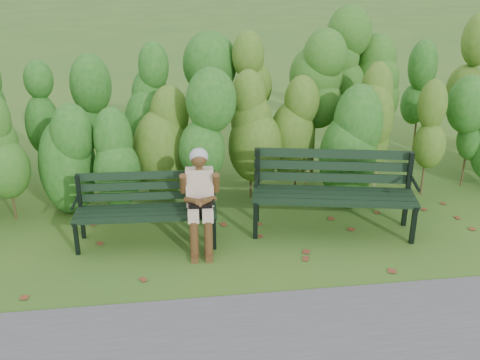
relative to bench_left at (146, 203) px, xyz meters
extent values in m
plane|color=#2F5C1F|center=(1.13, -0.39, -0.49)|extent=(80.00, 80.00, 0.00)
cylinder|color=#47381E|center=(-1.62, 0.91, -0.09)|extent=(0.03, 0.03, 0.80)
ellipsoid|color=#27661D|center=(-1.62, 0.91, 0.55)|extent=(0.64, 0.64, 1.44)
cylinder|color=#47381E|center=(-1.01, 0.91, -0.09)|extent=(0.03, 0.03, 0.80)
ellipsoid|color=#27661D|center=(-1.01, 0.91, 0.55)|extent=(0.64, 0.64, 1.44)
cylinder|color=#47381E|center=(-0.40, 0.91, -0.09)|extent=(0.03, 0.03, 0.80)
ellipsoid|color=#27661D|center=(-0.40, 0.91, 0.55)|extent=(0.64, 0.64, 1.44)
cylinder|color=#47381E|center=(0.21, 0.91, -0.09)|extent=(0.03, 0.03, 0.80)
ellipsoid|color=#27661D|center=(0.21, 0.91, 0.55)|extent=(0.64, 0.64, 1.44)
cylinder|color=#47381E|center=(0.82, 0.91, -0.09)|extent=(0.03, 0.03, 0.80)
ellipsoid|color=#27661D|center=(0.82, 0.91, 0.55)|extent=(0.64, 0.64, 1.44)
cylinder|color=#47381E|center=(1.43, 0.91, -0.09)|extent=(0.03, 0.03, 0.80)
ellipsoid|color=#27661D|center=(1.43, 0.91, 0.55)|extent=(0.64, 0.64, 1.44)
cylinder|color=#47381E|center=(2.05, 0.91, -0.09)|extent=(0.03, 0.03, 0.80)
ellipsoid|color=#27661D|center=(2.05, 0.91, 0.55)|extent=(0.64, 0.64, 1.44)
cylinder|color=#47381E|center=(2.66, 0.91, -0.09)|extent=(0.03, 0.03, 0.80)
ellipsoid|color=#27661D|center=(2.66, 0.91, 0.55)|extent=(0.64, 0.64, 1.44)
cylinder|color=#47381E|center=(3.27, 0.91, -0.09)|extent=(0.03, 0.03, 0.80)
ellipsoid|color=#27661D|center=(3.27, 0.91, 0.55)|extent=(0.64, 0.64, 1.44)
cylinder|color=#47381E|center=(3.88, 0.91, -0.09)|extent=(0.03, 0.03, 0.80)
ellipsoid|color=#27661D|center=(3.88, 0.91, 0.55)|extent=(0.64, 0.64, 1.44)
cylinder|color=#47381E|center=(4.49, 0.91, -0.09)|extent=(0.03, 0.03, 0.80)
ellipsoid|color=#27661D|center=(4.49, 0.91, 0.55)|extent=(0.64, 0.64, 1.44)
cylinder|color=#47381E|center=(-1.56, 1.91, 0.06)|extent=(0.04, 0.04, 1.10)
ellipsoid|color=#1D5B17|center=(-1.56, 1.91, 0.94)|extent=(0.70, 0.70, 1.98)
cylinder|color=#47381E|center=(-0.79, 1.91, 0.06)|extent=(0.04, 0.04, 1.10)
ellipsoid|color=#1D5B17|center=(-0.79, 1.91, 0.94)|extent=(0.70, 0.70, 1.98)
cylinder|color=#47381E|center=(-0.02, 1.91, 0.06)|extent=(0.04, 0.04, 1.10)
ellipsoid|color=#1D5B17|center=(-0.02, 1.91, 0.94)|extent=(0.70, 0.70, 1.98)
cylinder|color=#47381E|center=(0.74, 1.91, 0.06)|extent=(0.04, 0.04, 1.10)
ellipsoid|color=#1D5B17|center=(0.74, 1.91, 0.94)|extent=(0.70, 0.70, 1.98)
cylinder|color=#47381E|center=(1.51, 1.91, 0.06)|extent=(0.04, 0.04, 1.10)
ellipsoid|color=#1D5B17|center=(1.51, 1.91, 0.94)|extent=(0.70, 0.70, 1.98)
cylinder|color=#47381E|center=(2.28, 1.91, 0.06)|extent=(0.04, 0.04, 1.10)
ellipsoid|color=#1D5B17|center=(2.28, 1.91, 0.94)|extent=(0.70, 0.70, 1.98)
cylinder|color=#47381E|center=(3.05, 1.91, 0.06)|extent=(0.04, 0.04, 1.10)
ellipsoid|color=#1D5B17|center=(3.05, 1.91, 0.94)|extent=(0.70, 0.70, 1.98)
cylinder|color=#47381E|center=(3.82, 1.91, 0.06)|extent=(0.04, 0.04, 1.10)
ellipsoid|color=#1D5B17|center=(3.82, 1.91, 0.94)|extent=(0.70, 0.70, 1.98)
cylinder|color=#47381E|center=(4.58, 1.91, 0.06)|extent=(0.04, 0.04, 1.10)
ellipsoid|color=#1D5B17|center=(4.58, 1.91, 0.94)|extent=(0.70, 0.70, 1.98)
cube|color=brown|center=(0.55, 0.45, -0.49)|extent=(0.11, 0.11, 0.01)
cube|color=brown|center=(-0.84, -1.12, -0.49)|extent=(0.11, 0.11, 0.01)
cube|color=brown|center=(-0.49, -1.49, -0.49)|extent=(0.11, 0.09, 0.01)
cube|color=brown|center=(-0.03, -0.88, -0.49)|extent=(0.09, 0.10, 0.01)
cube|color=brown|center=(2.60, -0.27, -0.49)|extent=(0.11, 0.09, 0.01)
cube|color=brown|center=(1.69, -0.62, -0.49)|extent=(0.10, 0.09, 0.01)
cube|color=brown|center=(-1.87, 0.44, -0.49)|extent=(0.08, 0.10, 0.01)
cube|color=brown|center=(3.32, -1.54, -0.49)|extent=(0.11, 0.11, 0.01)
cube|color=brown|center=(2.91, -1.48, -0.49)|extent=(0.10, 0.08, 0.01)
cube|color=brown|center=(1.38, -0.22, -0.49)|extent=(0.10, 0.11, 0.01)
cube|color=brown|center=(2.40, 0.28, -0.49)|extent=(0.11, 0.11, 0.01)
cube|color=brown|center=(3.68, 0.12, -0.49)|extent=(0.11, 0.10, 0.01)
cube|color=brown|center=(0.58, -0.65, -0.49)|extent=(0.09, 0.08, 0.01)
cube|color=brown|center=(-0.76, -0.01, -0.49)|extent=(0.11, 0.11, 0.01)
cube|color=brown|center=(0.99, -0.38, -0.49)|extent=(0.07, 0.09, 0.01)
cube|color=brown|center=(0.06, 0.08, -0.49)|extent=(0.10, 0.11, 0.01)
cube|color=brown|center=(2.22, -1.37, -0.49)|extent=(0.11, 0.11, 0.01)
cube|color=brown|center=(1.01, -0.55, -0.49)|extent=(0.09, 0.11, 0.01)
cube|color=brown|center=(1.22, -1.24, -0.49)|extent=(0.11, 0.09, 0.01)
cube|color=brown|center=(0.61, -1.56, -0.49)|extent=(0.11, 0.11, 0.01)
cube|color=brown|center=(-0.56, 0.43, -0.49)|extent=(0.11, 0.11, 0.01)
cube|color=black|center=(-0.01, -0.28, -0.07)|extent=(1.67, 0.19, 0.04)
cube|color=black|center=(-0.01, -0.16, -0.07)|extent=(1.67, 0.19, 0.04)
cube|color=black|center=(0.00, -0.04, -0.07)|extent=(1.67, 0.19, 0.04)
cube|color=black|center=(0.00, 0.07, -0.07)|extent=(1.67, 0.19, 0.04)
cube|color=black|center=(0.01, 0.16, 0.03)|extent=(1.67, 0.14, 0.10)
cube|color=black|center=(0.01, 0.17, 0.16)|extent=(1.67, 0.14, 0.10)
cube|color=black|center=(0.01, 0.19, 0.29)|extent=(1.67, 0.14, 0.10)
cube|color=black|center=(-0.81, -0.24, -0.28)|extent=(0.05, 0.05, 0.42)
cube|color=black|center=(-0.79, 0.15, -0.07)|extent=(0.05, 0.05, 0.84)
cube|color=black|center=(-0.80, -0.06, -0.09)|extent=(0.07, 0.47, 0.04)
cylinder|color=black|center=(-0.80, -0.11, 0.11)|extent=(0.05, 0.35, 0.03)
cube|color=black|center=(0.78, -0.33, -0.28)|extent=(0.05, 0.05, 0.42)
cube|color=black|center=(0.80, 0.07, -0.07)|extent=(0.05, 0.05, 0.84)
cube|color=black|center=(0.79, -0.14, -0.09)|extent=(0.07, 0.47, 0.04)
cylinder|color=black|center=(0.79, -0.19, 0.11)|extent=(0.05, 0.35, 0.03)
cube|color=black|center=(2.24, -0.31, 0.00)|extent=(1.97, 0.52, 0.04)
cube|color=black|center=(2.27, -0.17, 0.00)|extent=(1.97, 0.52, 0.04)
cube|color=black|center=(2.29, -0.04, 0.00)|extent=(1.97, 0.52, 0.04)
cube|color=black|center=(2.32, 0.10, 0.00)|extent=(1.97, 0.52, 0.04)
cube|color=black|center=(2.34, 0.20, 0.13)|extent=(1.96, 0.46, 0.12)
cube|color=black|center=(2.35, 0.21, 0.28)|extent=(1.96, 0.46, 0.12)
cube|color=black|center=(2.35, 0.23, 0.43)|extent=(1.96, 0.46, 0.12)
cube|color=black|center=(1.31, -0.13, -0.24)|extent=(0.07, 0.07, 0.50)
cube|color=black|center=(1.40, 0.33, 0.00)|extent=(0.07, 0.07, 0.99)
cube|color=black|center=(1.35, 0.08, -0.02)|extent=(0.16, 0.55, 0.04)
cylinder|color=black|center=(1.34, 0.03, 0.23)|extent=(0.12, 0.41, 0.04)
cube|color=black|center=(3.17, -0.51, -0.24)|extent=(0.07, 0.07, 0.50)
cube|color=black|center=(3.26, -0.05, 0.00)|extent=(0.07, 0.07, 0.99)
cube|color=black|center=(3.21, -0.29, -0.02)|extent=(0.16, 0.55, 0.04)
cylinder|color=black|center=(3.20, -0.35, 0.23)|extent=(0.12, 0.41, 0.04)
cube|color=tan|center=(0.55, -0.32, 0.01)|extent=(0.15, 0.39, 0.12)
cube|color=tan|center=(0.71, -0.33, 0.01)|extent=(0.15, 0.39, 0.12)
cylinder|color=#4F3319|center=(0.54, -0.48, -0.26)|extent=(0.10, 0.10, 0.45)
cylinder|color=#4F3319|center=(0.70, -0.48, -0.26)|extent=(0.10, 0.10, 0.45)
cube|color=#4F3319|center=(0.54, -0.55, -0.46)|extent=(0.09, 0.19, 0.05)
cube|color=#4F3319|center=(0.70, -0.56, -0.46)|extent=(0.09, 0.19, 0.05)
cube|color=tan|center=(0.64, -0.08, 0.22)|extent=(0.34, 0.24, 0.47)
cylinder|color=#4F3319|center=(0.64, -0.10, 0.46)|extent=(0.08, 0.08, 0.09)
sphere|color=#4F3319|center=(0.64, -0.11, 0.58)|extent=(0.19, 0.19, 0.19)
ellipsoid|color=gray|center=(0.64, -0.09, 0.60)|extent=(0.22, 0.21, 0.20)
cylinder|color=#4F3319|center=(0.45, -0.14, 0.29)|extent=(0.09, 0.19, 0.28)
cylinder|color=#4F3319|center=(0.83, -0.16, 0.29)|extent=(0.09, 0.19, 0.28)
cylinder|color=#4F3319|center=(0.54, -0.27, 0.12)|extent=(0.20, 0.24, 0.12)
cylinder|color=#4F3319|center=(0.73, -0.28, 0.12)|extent=(0.22, 0.23, 0.12)
sphere|color=#4F3319|center=(0.63, -0.33, 0.11)|extent=(0.10, 0.10, 0.10)
cube|color=black|center=(0.63, -0.32, 0.04)|extent=(0.28, 0.12, 0.14)
camera|label=1|loc=(0.31, -6.17, 2.86)|focal=42.00mm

